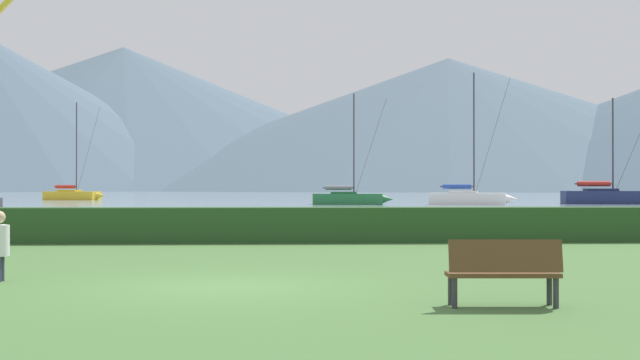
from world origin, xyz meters
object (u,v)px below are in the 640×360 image
object	(u,v)px
sailboat_slip_6	(349,198)
park_bench_near_path	(504,269)
sailboat_slip_1	(607,196)
sailboat_slip_3	(469,197)
sailboat_slip_7	(73,195)

from	to	relation	value
sailboat_slip_6	park_bench_near_path	bearing A→B (deg)	-85.76
park_bench_near_path	sailboat_slip_6	bearing A→B (deg)	89.95
sailboat_slip_1	sailboat_slip_6	xyz separation A→B (m)	(-24.59, -1.50, -0.13)
sailboat_slip_1	sailboat_slip_3	world-z (taller)	sailboat_slip_3
sailboat_slip_1	sailboat_slip_7	xyz separation A→B (m)	(-56.28, 25.26, -0.09)
sailboat_slip_3	sailboat_slip_6	world-z (taller)	sailboat_slip_3
sailboat_slip_1	sailboat_slip_3	distance (m)	14.06
sailboat_slip_3	park_bench_near_path	distance (m)	64.52
sailboat_slip_3	sailboat_slip_1	bearing A→B (deg)	26.71
sailboat_slip_1	sailboat_slip_7	distance (m)	61.69
sailboat_slip_6	sailboat_slip_7	distance (m)	41.48
sailboat_slip_7	park_bench_near_path	size ratio (longest dim) A/B	7.53
sailboat_slip_1	sailboat_slip_7	size ratio (longest dim) A/B	0.84
sailboat_slip_3	park_bench_near_path	size ratio (longest dim) A/B	7.58
sailboat_slip_1	park_bench_near_path	xyz separation A→B (m)	(-27.50, -65.70, -0.22)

